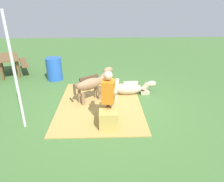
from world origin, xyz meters
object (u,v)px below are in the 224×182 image
Objects in this scene: person_seated at (109,94)px; water_barrel at (54,69)px; pony_lying at (131,88)px; tent_pole_left at (15,74)px; hay_bale at (108,116)px; pony_standing at (92,83)px; picnic_bench at (8,61)px.

person_seated is 3.56m from water_barrel.
tent_pole_left is (-1.74, 2.70, 1.09)m from pony_lying.
hay_bale is 0.57× the size of pony_standing.
hay_bale is 0.49× the size of pony_lying.
hay_bale is at bearing -89.32° from tent_pole_left.
picnic_bench is at bearing 47.10° from person_seated.
pony_standing is (1.11, 0.47, -0.16)m from person_seated.
pony_standing is 2.12m from tent_pole_left.
pony_lying is at bearing -23.33° from hay_bale.
water_barrel is at bearing 33.49° from person_seated.
person_seated reaches higher than hay_bale.
tent_pole_left is at bearing 95.28° from person_seated.
pony_lying is 3.39m from tent_pole_left.
person_seated reaches higher than pony_standing.
hay_bale reaches higher than pony_lying.
person_seated is 1.13× the size of pony_standing.
water_barrel is at bearing -0.33° from tent_pole_left.
hay_bale is 1.39m from pony_standing.
picnic_bench is (3.75, 3.84, 0.36)m from hay_bale.
picnic_bench is at bearing 26.56° from tent_pole_left.
person_seated is 0.97× the size of pony_lying.
tent_pole_left reaches higher than water_barrel.
person_seated is at bearing -146.51° from water_barrel.
pony_standing is 4.20m from picnic_bench.
picnic_bench is at bearing 71.76° from water_barrel.
pony_standing reaches higher than picnic_bench.
person_seated is at bearing -6.52° from hay_bale.
person_seated is at bearing 155.12° from pony_lying.
pony_standing is 0.45× the size of tent_pole_left.
pony_standing is at bearing 19.38° from hay_bale.
tent_pole_left reaches higher than hay_bale.
water_barrel is 0.32× the size of tent_pole_left.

